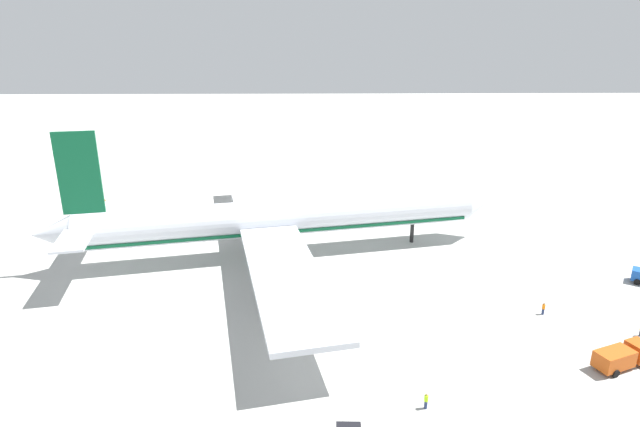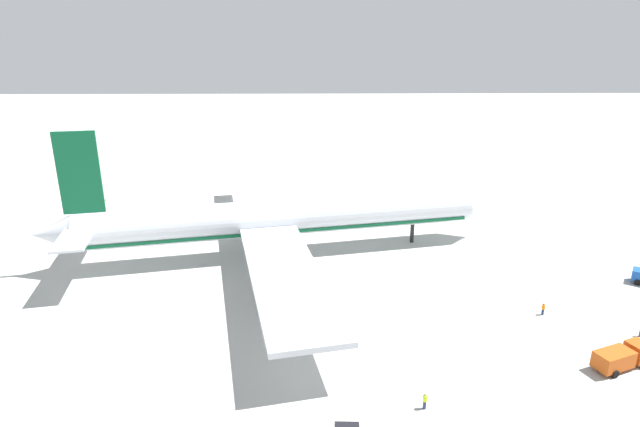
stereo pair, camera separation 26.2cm
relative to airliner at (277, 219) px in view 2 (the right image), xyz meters
The scene contains 8 objects.
ground_plane 6.53m from the airliner, 16.29° to the left, with size 600.00×600.00×0.00m, color #B2B2AD.
airliner is the anchor object (origin of this frame).
service_truck_3 51.76m from the airliner, 39.52° to the right, with size 7.27×4.55×2.45m.
ground_worker_3 42.71m from the airliner, 66.95° to the right, with size 0.56×0.56×1.76m.
ground_worker_4 42.32m from the airliner, 30.33° to the right, with size 0.57×0.57×1.68m.
traffic_cone_0 52.73m from the airliner, 142.18° to the left, with size 0.36×0.36×0.55m, color orange.
traffic_cone_1 48.08m from the airliner, 148.15° to the left, with size 0.36×0.36×0.55m, color orange.
traffic_cone_2 43.86m from the airliner, 104.17° to the left, with size 0.36×0.36×0.55m, color orange.
Camera 2 is at (4.07, -80.11, 33.92)m, focal length 28.34 mm.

